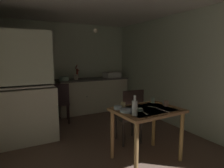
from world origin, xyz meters
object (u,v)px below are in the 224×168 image
(chair_by_counter, at_px, (60,102))
(glass_bottle, at_px, (135,107))
(hutch_cabinet, at_px, (23,92))
(dining_table, at_px, (147,117))
(serving_bowl_wide, at_px, (126,110))
(hand_pump, at_px, (77,73))
(sink_basin, at_px, (112,75))
(chair_far_side, at_px, (130,115))
(mixing_bowl_counter, at_px, (64,79))
(teacup_mint, at_px, (165,103))

(chair_by_counter, xyz_separation_m, glass_bottle, (0.43, -2.31, 0.38))
(hutch_cabinet, height_order, dining_table, hutch_cabinet)
(serving_bowl_wide, bearing_deg, chair_by_counter, 101.22)
(hand_pump, bearing_deg, sink_basin, -2.54)
(hand_pump, bearing_deg, chair_by_counter, -132.86)
(hutch_cabinet, relative_size, sink_basin, 4.43)
(hand_pump, relative_size, chair_far_side, 0.40)
(sink_basin, relative_size, mixing_bowl_counter, 1.84)
(serving_bowl_wide, bearing_deg, hand_pump, 85.82)
(sink_basin, distance_m, mixing_bowl_counter, 1.40)
(chair_far_side, bearing_deg, teacup_mint, -58.12)
(chair_far_side, bearing_deg, chair_by_counter, 118.41)
(hutch_cabinet, xyz_separation_m, serving_bowl_wide, (1.20, -1.45, -0.12))
(dining_table, bearing_deg, sink_basin, 72.31)
(chair_by_counter, bearing_deg, mixing_bowl_counter, 66.60)
(dining_table, bearing_deg, teacup_mint, 10.67)
(hutch_cabinet, xyz_separation_m, chair_by_counter, (0.78, 0.67, -0.42))
(hutch_cabinet, height_order, chair_far_side, hutch_cabinet)
(chair_by_counter, relative_size, teacup_mint, 15.12)
(hutch_cabinet, relative_size, hand_pump, 5.00)
(chair_far_side, height_order, glass_bottle, glass_bottle)
(hutch_cabinet, height_order, hand_pump, hutch_cabinet)
(serving_bowl_wide, height_order, teacup_mint, teacup_mint)
(dining_table, bearing_deg, glass_bottle, -153.50)
(chair_by_counter, distance_m, glass_bottle, 2.38)
(chair_far_side, relative_size, serving_bowl_wide, 5.35)
(chair_far_side, xyz_separation_m, glass_bottle, (-0.42, -0.74, 0.37))
(chair_far_side, xyz_separation_m, teacup_mint, (0.31, -0.50, 0.29))
(sink_basin, bearing_deg, dining_table, -107.69)
(mixing_bowl_counter, relative_size, dining_table, 0.25)
(teacup_mint, bearing_deg, chair_far_side, 121.88)
(mixing_bowl_counter, distance_m, dining_table, 2.79)
(mixing_bowl_counter, relative_size, chair_far_side, 0.25)
(sink_basin, xyz_separation_m, dining_table, (-0.89, -2.78, -0.34))
(hutch_cabinet, relative_size, serving_bowl_wide, 10.80)
(dining_table, xyz_separation_m, teacup_mint, (0.40, 0.08, 0.15))
(dining_table, height_order, serving_bowl_wide, serving_bowl_wide)
(sink_basin, xyz_separation_m, glass_bottle, (-1.22, -2.94, -0.11))
(dining_table, relative_size, teacup_mint, 15.91)
(sink_basin, height_order, chair_by_counter, sink_basin)
(mixing_bowl_counter, height_order, serving_bowl_wide, mixing_bowl_counter)
(dining_table, distance_m, chair_by_counter, 2.28)
(mixing_bowl_counter, relative_size, serving_bowl_wide, 1.33)
(dining_table, xyz_separation_m, chair_by_counter, (-0.76, 2.15, -0.15))
(chair_far_side, bearing_deg, sink_basin, 70.06)
(hand_pump, height_order, chair_far_side, hand_pump)
(hand_pump, relative_size, glass_bottle, 1.48)
(hand_pump, bearing_deg, dining_table, -87.28)
(sink_basin, relative_size, glass_bottle, 1.67)
(mixing_bowl_counter, distance_m, glass_bottle, 2.90)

